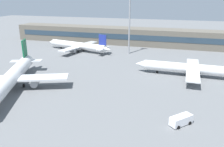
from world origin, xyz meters
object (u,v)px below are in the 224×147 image
(airplane_near, at_px, (10,79))
(airplane_far, at_px, (77,45))
(service_van_white, at_px, (181,120))
(floodlight_tower_west, at_px, (130,19))
(airplane_mid, at_px, (189,68))

(airplane_near, xyz_separation_m, airplane_far, (-2.42, 50.96, -0.70))
(service_van_white, distance_m, floodlight_tower_west, 65.33)
(airplane_mid, distance_m, service_van_white, 33.12)
(airplane_near, distance_m, service_van_white, 47.76)
(floodlight_tower_west, bearing_deg, airplane_mid, -43.78)
(airplane_near, relative_size, airplane_far, 1.20)
(airplane_mid, distance_m, airplane_far, 56.83)
(airplane_near, bearing_deg, airplane_far, 92.72)
(airplane_near, height_order, service_van_white, airplane_near)
(airplane_mid, xyz_separation_m, service_van_white, (-2.06, -33.02, -1.70))
(airplane_mid, bearing_deg, service_van_white, -93.57)
(service_van_white, bearing_deg, airplane_far, 131.59)
(airplane_mid, bearing_deg, airplane_near, -150.66)
(airplane_near, bearing_deg, airplane_mid, 29.34)
(airplane_far, bearing_deg, airplane_mid, -24.04)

